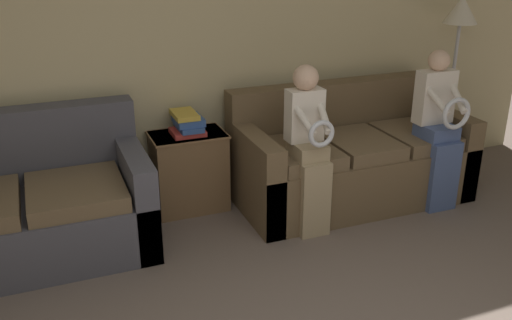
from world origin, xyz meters
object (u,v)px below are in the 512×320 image
Objects in this scene: couch_side at (26,209)px; floor_lamp at (459,27)px; child_right_seated at (439,124)px; book_stack at (187,123)px; child_left_seated at (309,141)px; side_shelf at (189,171)px; couch_main at (349,159)px.

floor_lamp is (3.72, 0.17, 1.01)m from couch_side.
book_stack is (-1.89, 0.66, 0.03)m from child_right_seated.
child_right_seated is (1.16, -0.00, -0.01)m from child_left_seated.
book_stack is (1.25, 0.25, 0.40)m from couch_side.
side_shelf is (1.24, 0.25, -0.00)m from couch_side.
book_stack is at bearing 19.79° from side_shelf.
child_left_seated reaches higher than couch_main.
couch_main is at bearing -12.35° from book_stack.
child_left_seated is (-0.58, -0.37, 0.37)m from couch_main.
book_stack is 2.55m from floor_lamp.
couch_main is 1.40m from book_stack.
child_left_seated reaches higher than book_stack.
child_right_seated is 4.15× the size of book_stack.
couch_side is 1.31× the size of child_right_seated.
child_right_seated is at bearing -7.41° from couch_side.
child_left_seated is 1.94m from floor_lamp.
floor_lamp is at bearing 2.68° from couch_side.
child_right_seated reaches higher than child_left_seated.
couch_main is 1.55m from floor_lamp.
couch_main is at bearing 147.01° from child_right_seated.
child_left_seated is 0.99m from book_stack.
book_stack is at bearing 160.67° from child_right_seated.
couch_main is at bearing -12.26° from side_shelf.
couch_main reaches higher than side_shelf.
couch_side is at bearing -177.32° from floor_lamp.
couch_side is 1.34× the size of child_left_seated.
couch_main is at bearing -0.73° from couch_side.
side_shelf is at bearing 167.74° from couch_main.
couch_side reaches higher than side_shelf.
child_right_seated is at bearing -19.33° from book_stack.
couch_main is at bearing 32.71° from child_left_seated.
book_stack reaches higher than side_shelf.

